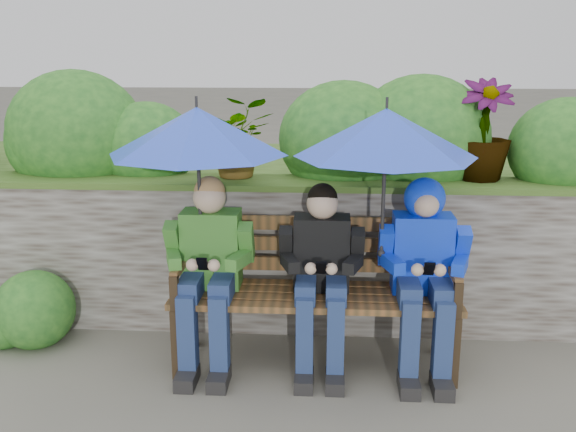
# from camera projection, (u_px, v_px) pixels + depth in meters

# --- Properties ---
(ground) EXTENTS (60.00, 60.00, 0.00)m
(ground) POSITION_uv_depth(u_px,v_px,m) (287.00, 375.00, 3.81)
(ground) COLOR #5E5D52
(ground) RESTS_ON ground
(garden_backdrop) EXTENTS (8.00, 2.86, 1.87)m
(garden_backdrop) POSITION_uv_depth(u_px,v_px,m) (288.00, 205.00, 5.19)
(garden_backdrop) COLOR #4C433A
(garden_backdrop) RESTS_ON ground
(park_bench) EXTENTS (1.71, 0.50, 0.90)m
(park_bench) POSITION_uv_depth(u_px,v_px,m) (315.00, 281.00, 3.88)
(park_bench) COLOR black
(park_bench) RESTS_ON ground
(boy_left) EXTENTS (0.52, 0.61, 1.15)m
(boy_left) POSITION_uv_depth(u_px,v_px,m) (209.00, 264.00, 3.81)
(boy_left) COLOR #3F852D
(boy_left) RESTS_ON ground
(boy_middle) EXTENTS (0.50, 0.58, 1.12)m
(boy_middle) POSITION_uv_depth(u_px,v_px,m) (321.00, 268.00, 3.78)
(boy_middle) COLOR black
(boy_middle) RESTS_ON ground
(boy_right) EXTENTS (0.52, 0.63, 1.15)m
(boy_right) POSITION_uv_depth(u_px,v_px,m) (424.00, 260.00, 3.73)
(boy_right) COLOR blue
(boy_right) RESTS_ON ground
(umbrella_left) EXTENTS (1.04, 1.04, 0.94)m
(umbrella_left) POSITION_uv_depth(u_px,v_px,m) (197.00, 131.00, 3.65)
(umbrella_left) COLOR blue
(umbrella_left) RESTS_ON ground
(umbrella_right) EXTENTS (1.03, 1.03, 0.92)m
(umbrella_right) POSITION_uv_depth(u_px,v_px,m) (386.00, 133.00, 3.56)
(umbrella_right) COLOR blue
(umbrella_right) RESTS_ON ground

